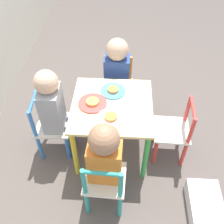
# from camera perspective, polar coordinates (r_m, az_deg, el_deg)

# --- Properties ---
(ground_plane) EXTENTS (6.00, 6.00, 0.00)m
(ground_plane) POSITION_cam_1_polar(r_m,az_deg,el_deg) (2.18, 0.00, -7.77)
(ground_plane) COLOR #5B514C
(kids_table) EXTENTS (0.56, 0.56, 0.50)m
(kids_table) POSITION_cam_1_polar(r_m,az_deg,el_deg) (1.86, 0.00, -0.14)
(kids_table) COLOR beige
(kids_table) RESTS_ON ground_plane
(chair_orange) EXTENTS (0.27, 0.27, 0.52)m
(chair_orange) POSITION_cam_1_polar(r_m,az_deg,el_deg) (2.31, 1.10, 5.40)
(chair_orange) COLOR silver
(chair_orange) RESTS_ON ground_plane
(chair_blue) EXTENTS (0.27, 0.27, 0.52)m
(chair_blue) POSITION_cam_1_polar(r_m,az_deg,el_deg) (2.04, -13.22, -3.08)
(chair_blue) COLOR silver
(chair_blue) RESTS_ON ground_plane
(chair_teal) EXTENTS (0.27, 0.27, 0.52)m
(chair_teal) POSITION_cam_1_polar(r_m,az_deg,el_deg) (1.71, -1.64, -15.19)
(chair_teal) COLOR silver
(chair_teal) RESTS_ON ground_plane
(chair_red) EXTENTS (0.27, 0.27, 0.52)m
(chair_red) POSITION_cam_1_polar(r_m,az_deg,el_deg) (2.00, 13.40, -4.17)
(chair_red) COLOR silver
(chair_red) RESTS_ON ground_plane
(child_right) EXTENTS (0.22, 0.21, 0.75)m
(child_right) POSITION_cam_1_polar(r_m,az_deg,el_deg) (2.13, 1.04, 8.46)
(child_right) COLOR #7A6B5B
(child_right) RESTS_ON ground_plane
(child_back) EXTENTS (0.20, 0.22, 0.77)m
(child_back) POSITION_cam_1_polar(r_m,az_deg,el_deg) (1.88, -12.46, 0.95)
(child_back) COLOR #4C608E
(child_back) RESTS_ON ground_plane
(child_left) EXTENTS (0.23, 0.21, 0.74)m
(child_left) POSITION_cam_1_polar(r_m,az_deg,el_deg) (1.58, -1.52, -9.84)
(child_left) COLOR #38383D
(child_left) RESTS_ON ground_plane
(plate_right) EXTENTS (0.18, 0.18, 0.03)m
(plate_right) POSITION_cam_1_polar(r_m,az_deg,el_deg) (1.89, 0.23, 4.67)
(plate_right) COLOR #4C9EE0
(plate_right) RESTS_ON kids_table
(plate_back) EXTENTS (0.20, 0.20, 0.03)m
(plate_back) POSITION_cam_1_polar(r_m,az_deg,el_deg) (1.80, -4.25, 2.01)
(plate_back) COLOR #E54C47
(plate_back) RESTS_ON kids_table
(plate_left) EXTENTS (0.19, 0.19, 0.03)m
(plate_left) POSITION_cam_1_polar(r_m,az_deg,el_deg) (1.70, -0.25, -1.28)
(plate_left) COLOR white
(plate_left) RESTS_ON kids_table
(storage_bin) EXTENTS (0.32, 0.21, 0.12)m
(storage_bin) POSITION_cam_1_polar(r_m,az_deg,el_deg) (1.96, 19.48, -18.51)
(storage_bin) COLOR silver
(storage_bin) RESTS_ON ground_plane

